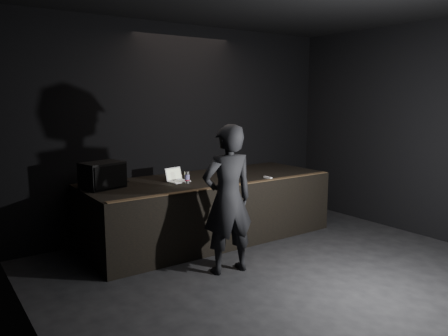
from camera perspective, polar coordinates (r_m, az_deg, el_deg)
ground at (r=5.37m, az=14.74°, el=-16.26°), size 7.00×7.00×0.00m
room_walls at (r=4.87m, az=15.71°, el=5.80°), size 6.10×7.10×3.52m
stage_riser at (r=7.15m, az=-2.03°, el=-5.25°), size 4.00×1.50×1.00m
riser_lip at (r=6.47m, az=1.37°, el=-2.20°), size 3.92×0.10×0.01m
stage_monitor at (r=6.46m, az=-15.55°, el=-0.91°), size 0.64×0.54×0.37m
cable at (r=6.66m, az=-15.24°, el=-2.16°), size 0.82×0.22×0.02m
laptop at (r=6.78m, az=-6.21°, el=-1.31°), size 0.35×0.32×0.21m
beer_can at (r=6.61m, az=-4.84°, el=-1.24°), size 0.08×0.08×0.18m
plastic_cup at (r=7.84m, az=2.42°, el=0.17°), size 0.09×0.09×0.11m
wii_remote at (r=7.02m, az=5.74°, el=-1.25°), size 0.04×0.17×0.03m
person at (r=5.66m, az=0.50°, el=-4.13°), size 0.77×0.56×1.95m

